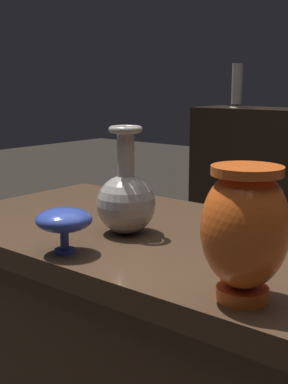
{
  "coord_description": "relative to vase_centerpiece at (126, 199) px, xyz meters",
  "views": [
    {
      "loc": [
        0.75,
        -0.98,
        1.16
      ],
      "look_at": [
        -0.03,
        -0.03,
        0.9
      ],
      "focal_mm": 49.37,
      "sensor_mm": 36.0,
      "label": 1
    }
  ],
  "objects": [
    {
      "name": "vase_tall_behind",
      "position": [
        0.41,
        -0.18,
        0.04
      ],
      "size": [
        0.15,
        0.15,
        0.23
      ],
      "color": "#E55B1E",
      "rests_on": "display_plinth"
    },
    {
      "name": "vase_centerpiece",
      "position": [
        0.0,
        0.0,
        0.0
      ],
      "size": [
        0.14,
        0.14,
        0.26
      ],
      "color": "gray",
      "rests_on": "display_plinth"
    },
    {
      "name": "shelf_vase_far_left",
      "position": [
        -0.98,
        2.23,
        0.24
      ],
      "size": [
        0.1,
        0.1,
        0.29
      ],
      "color": "gray",
      "rests_on": "back_display_shelf"
    },
    {
      "name": "display_plinth",
      "position": [
        0.06,
        0.06,
        -0.48
      ],
      "size": [
        1.2,
        0.64,
        0.8
      ],
      "color": "#422D1E",
      "rests_on": "ground_plane"
    },
    {
      "name": "vase_right_accent",
      "position": [
        0.0,
        -0.2,
        -0.01
      ],
      "size": [
        0.12,
        0.12,
        0.1
      ],
      "color": "#2D429E",
      "rests_on": "display_plinth"
    }
  ]
}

